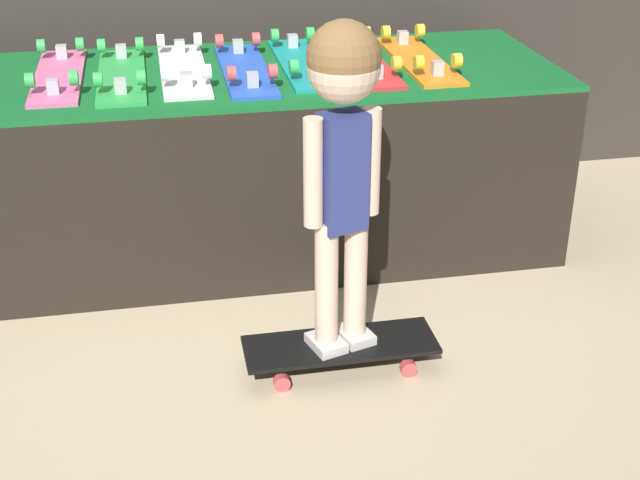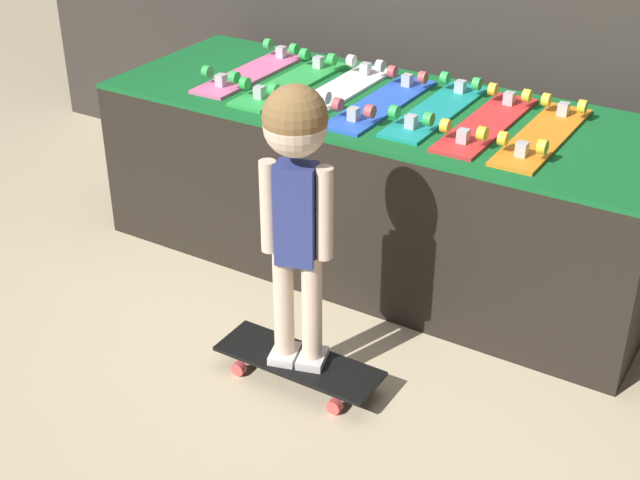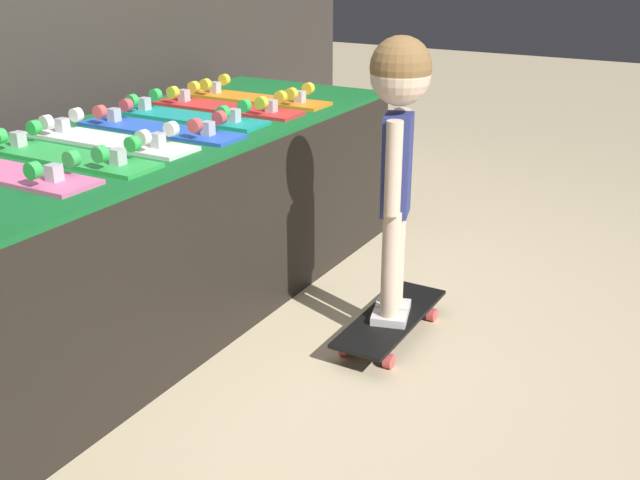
{
  "view_description": "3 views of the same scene",
  "coord_description": "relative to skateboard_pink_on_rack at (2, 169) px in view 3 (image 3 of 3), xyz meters",
  "views": [
    {
      "loc": [
        -0.35,
        -2.68,
        1.67
      ],
      "look_at": [
        0.15,
        -0.09,
        0.35
      ],
      "focal_mm": 50.0,
      "sensor_mm": 36.0,
      "label": 1
    },
    {
      "loc": [
        1.59,
        -2.5,
        2.04
      ],
      "look_at": [
        0.11,
        -0.07,
        0.44
      ],
      "focal_mm": 50.0,
      "sensor_mm": 36.0,
      "label": 2
    },
    {
      "loc": [
        -2.15,
        -1.34,
        1.41
      ],
      "look_at": [
        0.02,
        -0.11,
        0.41
      ],
      "focal_mm": 42.0,
      "sensor_mm": 36.0,
      "label": 3
    }
  ],
  "objects": [
    {
      "name": "child",
      "position": [
        0.86,
        -0.97,
        0.07
      ],
      "size": [
        0.24,
        0.21,
        1.04
      ],
      "rotation": [
        0.0,
        0.0,
        0.29
      ],
      "color": "silver",
      "rests_on": "skateboard_on_floor"
    },
    {
      "name": "skateboard_blue_on_rack",
      "position": [
        0.68,
        -0.05,
        0.0
      ],
      "size": [
        0.18,
        0.71,
        0.09
      ],
      "color": "blue",
      "rests_on": "display_rack"
    },
    {
      "name": "skateboard_orange_on_rack",
      "position": [
        1.36,
        -0.04,
        0.0
      ],
      "size": [
        0.18,
        0.71,
        0.09
      ],
      "color": "orange",
      "rests_on": "display_rack"
    },
    {
      "name": "back_wall",
      "position": [
        0.68,
        0.61,
        0.37
      ],
      "size": [
        5.01,
        0.1,
        2.24
      ],
      "color": "#332D28",
      "rests_on": "ground_plane"
    },
    {
      "name": "skateboard_teal_on_rack",
      "position": [
        0.91,
        -0.0,
        0.0
      ],
      "size": [
        0.18,
        0.71,
        0.09
      ],
      "color": "teal",
      "rests_on": "display_rack"
    },
    {
      "name": "skateboard_white_on_rack",
      "position": [
        0.45,
        -0.01,
        0.0
      ],
      "size": [
        0.18,
        0.71,
        0.09
      ],
      "color": "white",
      "rests_on": "display_rack"
    },
    {
      "name": "display_rack",
      "position": [
        0.68,
        -0.03,
        -0.38
      ],
      "size": [
        2.38,
        0.88,
        0.73
      ],
      "color": "black",
      "rests_on": "ground_plane"
    },
    {
      "name": "skateboard_on_floor",
      "position": [
        0.86,
        -0.97,
        -0.68
      ],
      "size": [
        0.62,
        0.21,
        0.09
      ],
      "color": "black",
      "rests_on": "ground_plane"
    },
    {
      "name": "ground_plane",
      "position": [
        0.68,
        -0.64,
        -0.75
      ],
      "size": [
        16.0,
        16.0,
        0.0
      ],
      "primitive_type": "plane",
      "color": "beige"
    },
    {
      "name": "skateboard_red_on_rack",
      "position": [
        1.14,
        -0.03,
        0.0
      ],
      "size": [
        0.18,
        0.71,
        0.09
      ],
      "color": "red",
      "rests_on": "display_rack"
    },
    {
      "name": "skateboard_pink_on_rack",
      "position": [
        0.0,
        0.0,
        0.0
      ],
      "size": [
        0.18,
        0.71,
        0.09
      ],
      "color": "pink",
      "rests_on": "display_rack"
    },
    {
      "name": "skateboard_green_on_rack",
      "position": [
        0.23,
        -0.04,
        0.0
      ],
      "size": [
        0.18,
        0.71,
        0.09
      ],
      "color": "green",
      "rests_on": "display_rack"
    }
  ]
}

